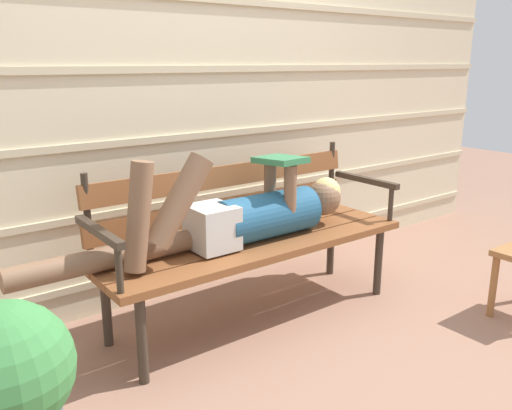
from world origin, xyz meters
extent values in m
plane|color=#936B56|center=(0.00, 0.00, 0.00)|extent=(12.00, 12.00, 0.00)
cube|color=beige|center=(0.00, 0.70, 1.07)|extent=(5.18, 0.06, 2.14)
cube|color=beige|center=(0.00, 0.66, 0.18)|extent=(5.18, 0.02, 0.04)
cube|color=beige|center=(0.00, 0.66, 0.53)|extent=(5.18, 0.02, 0.04)
cube|color=beige|center=(0.00, 0.66, 0.89)|extent=(5.18, 0.02, 0.04)
cube|color=beige|center=(0.00, 0.66, 1.25)|extent=(5.18, 0.02, 0.04)
cube|color=brown|center=(0.00, -0.01, 0.41)|extent=(1.64, 0.15, 0.04)
cube|color=brown|center=(0.00, 0.15, 0.41)|extent=(1.64, 0.15, 0.04)
cube|color=brown|center=(0.00, 0.31, 0.41)|extent=(1.64, 0.15, 0.04)
cube|color=brown|center=(0.00, 0.39, 0.53)|extent=(1.58, 0.05, 0.11)
cube|color=brown|center=(0.00, 0.39, 0.71)|extent=(1.58, 0.05, 0.11)
cylinder|color=#382D23|center=(-0.76, 0.39, 0.62)|extent=(0.03, 0.03, 0.40)
cylinder|color=#382D23|center=(0.76, 0.39, 0.62)|extent=(0.03, 0.03, 0.40)
cylinder|color=#382D23|center=(-0.72, -0.04, 0.19)|extent=(0.04, 0.04, 0.39)
cylinder|color=#382D23|center=(0.72, -0.04, 0.19)|extent=(0.04, 0.04, 0.39)
cylinder|color=#382D23|center=(-0.72, 0.34, 0.19)|extent=(0.04, 0.04, 0.39)
cylinder|color=#382D23|center=(0.72, 0.34, 0.19)|extent=(0.04, 0.04, 0.39)
cube|color=#382D23|center=(-0.80, 0.15, 0.62)|extent=(0.04, 0.46, 0.03)
cylinder|color=#382D23|center=(-0.80, -0.04, 0.52)|extent=(0.03, 0.03, 0.20)
cube|color=#382D23|center=(0.80, 0.15, 0.62)|extent=(0.04, 0.46, 0.03)
cylinder|color=#382D23|center=(0.80, -0.04, 0.52)|extent=(0.03, 0.03, 0.20)
cylinder|color=#23567A|center=(0.07, 0.15, 0.54)|extent=(0.54, 0.23, 0.23)
cube|color=silver|center=(-0.26, 0.15, 0.54)|extent=(0.20, 0.22, 0.21)
sphere|color=brown|center=(0.46, 0.15, 0.57)|extent=(0.19, 0.19, 0.19)
sphere|color=#E0C67A|center=(0.48, 0.15, 0.60)|extent=(0.16, 0.16, 0.16)
cylinder|color=brown|center=(-0.46, 0.09, 0.71)|extent=(0.33, 0.11, 0.41)
cylinder|color=brown|center=(-0.65, 0.09, 0.67)|extent=(0.16, 0.09, 0.47)
cylinder|color=brown|center=(-0.75, 0.21, 0.48)|extent=(0.83, 0.10, 0.10)
cylinder|color=brown|center=(0.15, 0.07, 0.67)|extent=(0.06, 0.06, 0.26)
cylinder|color=brown|center=(0.15, 0.23, 0.67)|extent=(0.06, 0.06, 0.26)
cube|color=#337A4C|center=(0.15, 0.15, 0.81)|extent=(0.19, 0.26, 0.05)
cylinder|color=#9E6638|center=(0.98, -0.58, 0.17)|extent=(0.04, 0.04, 0.34)
sphere|color=#3D8442|center=(-1.29, -0.38, 0.45)|extent=(0.39, 0.39, 0.39)
camera|label=1|loc=(-1.52, -1.86, 1.29)|focal=37.21mm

